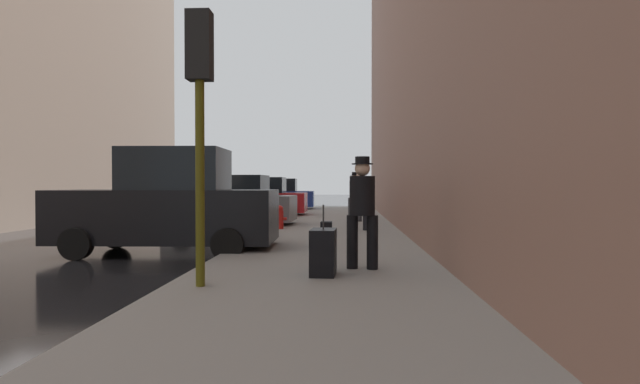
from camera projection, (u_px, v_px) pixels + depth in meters
name	position (u px, v px, depth m)	size (l,w,h in m)	color
ground_plane	(37.00, 256.00, 10.35)	(120.00, 120.00, 0.00)	black
sidewalk	(325.00, 254.00, 10.05)	(4.00, 40.00, 0.15)	gray
parked_black_suv	(169.00, 206.00, 10.64)	(4.65, 2.15, 2.25)	black
parked_gray_coupe	(233.00, 203.00, 16.71)	(4.27, 2.19, 1.79)	slate
parked_red_hatchback	(259.00, 199.00, 21.92)	(4.20, 2.06, 1.79)	#B2191E
parked_blue_sedan	(276.00, 196.00, 27.27)	(4.25, 2.16, 1.79)	navy
fire_hydrant	(280.00, 217.00, 14.96)	(0.42, 0.22, 0.70)	red
traffic_light	(200.00, 87.00, 6.52)	(0.32, 0.32, 3.60)	#514C0F
pedestrian_with_fedora	(362.00, 207.00, 7.88)	(0.52, 0.46, 1.78)	black
pedestrian_in_red_jacket	(361.00, 197.00, 14.49)	(0.50, 0.40, 1.71)	black
pedestrian_with_beanie	(355.00, 194.00, 17.92)	(0.51, 0.43, 1.78)	#333338
rolling_suitcase	(323.00, 252.00, 7.34)	(0.39, 0.58, 1.04)	black
duffel_bag	(326.00, 227.00, 14.10)	(0.32, 0.44, 0.28)	black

